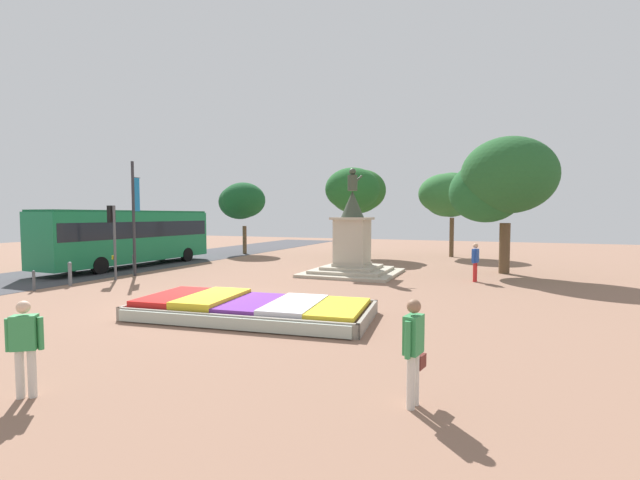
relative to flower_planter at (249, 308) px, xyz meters
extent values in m
plane|color=#8C6651|center=(-2.37, 1.15, -0.25)|extent=(80.89, 80.89, 0.00)
cube|color=#38281C|center=(0.08, 0.07, -0.07)|extent=(7.14, 3.65, 0.35)
cube|color=gray|center=(0.24, -1.43, -0.05)|extent=(7.03, 0.88, 0.39)
cube|color=gray|center=(-0.09, 1.56, -0.05)|extent=(7.03, 0.88, 0.39)
cube|color=gray|center=(-3.38, -0.32, -0.05)|extent=(0.44, 3.10, 0.39)
cube|color=gray|center=(3.54, 0.45, -0.05)|extent=(0.44, 3.10, 0.39)
cube|color=red|center=(-2.57, -0.23, 0.20)|extent=(1.62, 2.84, 0.19)
cube|color=yellow|center=(-1.25, -0.08, 0.22)|extent=(1.62, 2.84, 0.23)
cube|color=#72339E|center=(0.08, 0.07, 0.16)|extent=(1.62, 2.84, 0.12)
cube|color=white|center=(1.40, 0.21, 0.18)|extent=(1.62, 2.84, 0.16)
cube|color=yellow|center=(2.73, 0.36, 0.17)|extent=(1.62, 2.84, 0.13)
cube|color=#B2BCAD|center=(0.25, -1.48, -0.06)|extent=(6.69, 0.94, 0.32)
cube|color=#AFA591|center=(0.05, 9.93, -0.17)|extent=(4.56, 4.56, 0.15)
cube|color=#B0A691|center=(0.05, 9.93, -0.02)|extent=(3.60, 3.60, 0.15)
cube|color=#B1A793|center=(0.05, 9.93, 0.12)|extent=(2.63, 2.63, 0.15)
cube|color=#B3A994|center=(0.05, 9.93, 0.27)|extent=(1.67, 1.67, 0.15)
cube|color=#B2A893|center=(0.05, 9.93, 1.45)|extent=(1.57, 1.57, 2.20)
cube|color=#B2A893|center=(0.05, 9.93, 2.61)|extent=(1.85, 1.85, 0.12)
cone|color=#384233|center=(0.05, 9.93, 3.35)|extent=(1.17, 1.17, 1.35)
cylinder|color=#384233|center=(0.05, 9.93, 4.41)|extent=(0.50, 0.50, 0.79)
sphere|color=#384233|center=(0.05, 9.93, 4.98)|extent=(0.34, 0.34, 0.34)
cylinder|color=#384233|center=(0.22, 10.19, 4.57)|extent=(0.44, 0.58, 0.54)
cylinder|color=#4C5156|center=(-9.67, 3.97, 1.49)|extent=(0.12, 0.12, 3.48)
cube|color=black|center=(-9.87, 4.00, 2.83)|extent=(0.27, 0.31, 0.80)
cylinder|color=#4B0808|center=(-10.01, 4.01, 3.10)|extent=(0.05, 0.14, 0.14)
cylinder|color=yellow|center=(-10.01, 4.01, 2.83)|extent=(0.05, 0.14, 0.14)
cylinder|color=#0D4211|center=(-10.01, 4.01, 2.56)|extent=(0.05, 0.14, 0.14)
cube|color=gold|center=(-9.77, 3.98, 0.80)|extent=(0.12, 0.17, 0.20)
cylinder|color=#2D2D33|center=(-9.87, 5.33, 2.59)|extent=(0.14, 0.14, 5.68)
cube|color=#1972B2|center=(-9.87, 5.58, 3.82)|extent=(0.03, 0.36, 1.68)
cylinder|color=#2D2D33|center=(-9.87, 5.58, 4.65)|extent=(0.04, 0.50, 0.03)
cube|color=#197A47|center=(-12.96, 8.08, 1.52)|extent=(2.53, 11.00, 2.85)
cube|color=black|center=(-12.96, 8.08, 1.95)|extent=(2.54, 10.67, 0.91)
cube|color=#146139|center=(-12.96, 8.08, 3.00)|extent=(2.48, 10.78, 0.10)
cylinder|color=black|center=(-13.96, 11.67, 0.20)|extent=(0.30, 0.90, 0.90)
cylinder|color=black|center=(-11.82, 11.63, 0.20)|extent=(0.30, 0.90, 0.90)
cylinder|color=black|center=(-14.08, 5.09, 0.20)|extent=(0.30, 0.90, 0.90)
cylinder|color=black|center=(-11.94, 5.05, 0.20)|extent=(0.30, 0.90, 0.90)
cylinder|color=beige|center=(5.56, -4.30, 0.18)|extent=(0.13, 0.13, 0.86)
cylinder|color=beige|center=(5.60, -4.13, 0.18)|extent=(0.13, 0.13, 0.86)
cube|color=#338C4C|center=(5.58, -4.21, 0.92)|extent=(0.29, 0.42, 0.61)
cylinder|color=#338C4C|center=(5.53, -4.45, 0.89)|extent=(0.09, 0.09, 0.58)
cylinder|color=#338C4C|center=(5.63, -3.98, 0.89)|extent=(0.09, 0.09, 0.58)
sphere|color=#8C664C|center=(5.58, -4.21, 1.36)|extent=(0.22, 0.22, 0.22)
cube|color=#591E19|center=(5.64, -3.92, 0.40)|extent=(0.17, 0.30, 0.22)
cylinder|color=red|center=(6.01, 9.75, 0.19)|extent=(0.13, 0.13, 0.88)
cylinder|color=red|center=(5.96, 9.57, 0.19)|extent=(0.13, 0.13, 0.88)
cube|color=#264CA5|center=(5.99, 9.66, 0.94)|extent=(0.32, 0.43, 0.62)
cylinder|color=#264CA5|center=(6.05, 9.89, 0.91)|extent=(0.09, 0.09, 0.59)
cylinder|color=#264CA5|center=(5.92, 9.43, 0.91)|extent=(0.09, 0.09, 0.59)
sphere|color=tan|center=(5.99, 9.66, 1.40)|extent=(0.23, 0.23, 0.23)
cylinder|color=beige|center=(-0.50, -6.33, 0.16)|extent=(0.13, 0.13, 0.81)
cylinder|color=beige|center=(-0.35, -6.23, 0.16)|extent=(0.13, 0.13, 0.81)
cube|color=#338C4C|center=(-0.42, -6.28, 0.85)|extent=(0.44, 0.40, 0.58)
cylinder|color=#338C4C|center=(-0.62, -6.42, 0.82)|extent=(0.09, 0.09, 0.55)
cylinder|color=#338C4C|center=(-0.23, -6.14, 0.82)|extent=(0.09, 0.09, 0.55)
sphere|color=beige|center=(-0.42, -6.28, 1.27)|extent=(0.21, 0.21, 0.21)
cylinder|color=#4C5156|center=(-10.26, 0.52, 0.12)|extent=(0.11, 0.11, 0.74)
sphere|color=#4C5156|center=(-10.26, 0.52, 0.52)|extent=(0.12, 0.12, 0.12)
cylinder|color=slate|center=(-10.14, 2.00, 0.20)|extent=(0.15, 0.15, 0.90)
sphere|color=slate|center=(-10.14, 2.00, 0.70)|extent=(0.17, 0.17, 0.17)
cylinder|color=slate|center=(-10.08, 5.50, 0.22)|extent=(0.15, 0.15, 0.94)
sphere|color=slate|center=(-10.08, 5.50, 0.73)|extent=(0.17, 0.17, 0.17)
cylinder|color=brown|center=(-11.35, 17.91, 0.84)|extent=(0.31, 0.31, 2.18)
ellipsoid|color=#174B25|center=(-11.91, 18.13, 3.82)|extent=(3.24, 3.40, 2.72)
ellipsoid|color=#174F25|center=(-11.43, 17.92, 3.95)|extent=(3.36, 3.57, 2.75)
cylinder|color=brown|center=(3.93, 21.39, 1.18)|extent=(0.31, 0.31, 2.85)
ellipsoid|color=#2E6C33|center=(3.45, 21.25, 4.33)|extent=(3.81, 3.67, 2.88)
ellipsoid|color=#2C6B32|center=(3.81, 21.72, 4.26)|extent=(3.62, 3.49, 3.23)
ellipsoid|color=#2C6734|center=(3.50, 21.98, 4.11)|extent=(3.37, 3.16, 2.90)
cylinder|color=brown|center=(7.28, 13.20, 1.06)|extent=(0.53, 0.53, 2.62)
ellipsoid|color=#245A2A|center=(7.36, 12.42, 4.76)|extent=(4.60, 4.04, 3.80)
ellipsoid|color=#225C2B|center=(6.33, 12.92, 3.98)|extent=(3.72, 3.34, 3.15)
cylinder|color=brown|center=(-2.42, 18.57, 1.20)|extent=(0.40, 0.40, 2.90)
ellipsoid|color=#275E26|center=(-2.18, 19.07, 4.57)|extent=(3.51, 3.15, 2.99)
ellipsoid|color=#225E25|center=(-2.56, 18.92, 4.31)|extent=(3.77, 3.81, 2.84)
ellipsoid|color=#205C26|center=(-2.47, 17.78, 4.60)|extent=(3.83, 3.62, 2.97)
camera|label=1|loc=(6.70, -10.88, 2.78)|focal=24.00mm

